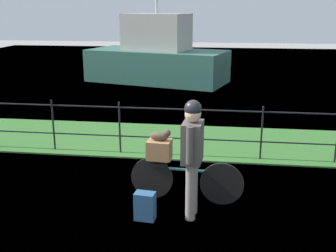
% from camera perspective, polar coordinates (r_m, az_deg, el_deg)
% --- Properties ---
extents(ground_plane, '(60.00, 60.00, 0.00)m').
position_cam_1_polar(ground_plane, '(6.19, -5.53, -11.37)').
color(ground_plane, '#9E9993').
extents(grass_strip, '(27.00, 2.40, 0.03)m').
position_cam_1_polar(grass_strip, '(9.14, -0.94, -1.94)').
color(grass_strip, '#38702D').
rests_on(grass_strip, ground).
extents(harbor_water, '(30.00, 30.00, 0.00)m').
position_cam_1_polar(harbor_water, '(16.18, 2.94, 5.97)').
color(harbor_water, '#60849E').
rests_on(harbor_water, ground).
extents(iron_fence, '(18.04, 0.04, 1.07)m').
position_cam_1_polar(iron_fence, '(8.07, -1.96, 0.04)').
color(iron_fence, black).
rests_on(iron_fence, ground).
extents(bicycle_main, '(1.72, 0.21, 0.65)m').
position_cam_1_polar(bicycle_main, '(6.26, 2.37, -7.43)').
color(bicycle_main, black).
rests_on(bicycle_main, ground).
extents(wooden_crate, '(0.37, 0.31, 0.29)m').
position_cam_1_polar(wooden_crate, '(6.17, -1.21, -3.28)').
color(wooden_crate, olive).
rests_on(wooden_crate, bicycle_main).
extents(terrier_dog, '(0.32, 0.16, 0.18)m').
position_cam_1_polar(terrier_dog, '(6.10, -0.99, -1.33)').
color(terrier_dog, '#4C3D2D').
rests_on(terrier_dog, wooden_crate).
extents(cyclist_person, '(0.29, 0.54, 1.68)m').
position_cam_1_polar(cyclist_person, '(5.59, 3.39, -3.20)').
color(cyclist_person, gray).
rests_on(cyclist_person, ground).
extents(backpack_on_paving, '(0.30, 0.21, 0.40)m').
position_cam_1_polar(backpack_on_paving, '(5.81, -3.21, -11.03)').
color(backpack_on_paving, '#28517A').
rests_on(backpack_on_paving, ground).
extents(moored_boat_near, '(5.78, 3.68, 4.22)m').
position_cam_1_polar(moored_boat_near, '(16.36, -1.54, 9.48)').
color(moored_boat_near, '#336656').
rests_on(moored_boat_near, ground).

